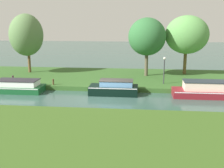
% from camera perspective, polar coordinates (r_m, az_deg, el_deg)
% --- Properties ---
extents(ground_plane, '(120.00, 120.00, 0.00)m').
position_cam_1_polar(ground_plane, '(23.29, -1.88, -2.78)').
color(ground_plane, '#34534B').
extents(riverbank_far, '(72.00, 10.00, 0.40)m').
position_cam_1_polar(riverbank_far, '(29.99, -0.07, 1.18)').
color(riverbank_far, '#325B25').
rests_on(riverbank_far, ground_plane).
extents(riverbank_near, '(72.00, 10.00, 0.40)m').
position_cam_1_polar(riverbank_near, '(14.86, -6.70, -11.34)').
color(riverbank_near, '#38581E').
rests_on(riverbank_near, ground_plane).
extents(maroon_barge, '(6.37, 2.03, 1.35)m').
position_cam_1_polar(maroon_barge, '(24.81, 19.59, -1.16)').
color(maroon_barge, maroon).
rests_on(maroon_barge, ground_plane).
extents(forest_narrowboat, '(4.56, 2.13, 1.09)m').
position_cam_1_polar(forest_narrowboat, '(26.43, -18.35, -0.47)').
color(forest_narrowboat, '#155027').
rests_on(forest_narrowboat, ground_plane).
extents(black_cruiser, '(4.10, 1.79, 1.27)m').
position_cam_1_polar(black_cruiser, '(24.21, 0.44, -0.81)').
color(black_cruiser, black).
rests_on(black_cruiser, ground_plane).
extents(willow_tree_left, '(3.63, 3.86, 6.46)m').
position_cam_1_polar(willow_tree_left, '(32.82, -16.76, 9.36)').
color(willow_tree_left, brown).
rests_on(willow_tree_left, riverbank_far).
extents(willow_tree_centre, '(3.87, 3.68, 6.05)m').
position_cam_1_polar(willow_tree_centre, '(30.01, 7.02, 9.34)').
color(willow_tree_centre, brown).
rests_on(willow_tree_centre, riverbank_far).
extents(willow_tree_right, '(4.57, 3.46, 6.28)m').
position_cam_1_polar(willow_tree_right, '(31.41, 14.76, 9.48)').
color(willow_tree_right, brown).
rests_on(willow_tree_right, riverbank_far).
extents(lamp_post, '(0.24, 0.24, 2.49)m').
position_cam_1_polar(lamp_post, '(26.64, 10.39, 3.42)').
color(lamp_post, '#333338').
rests_on(lamp_post, riverbank_far).
extents(mooring_post_near, '(0.16, 0.16, 0.54)m').
position_cam_1_polar(mooring_post_near, '(26.57, -11.67, 0.41)').
color(mooring_post_near, '#4D3B23').
rests_on(mooring_post_near, riverbank_far).
extents(mooring_post_far, '(0.16, 0.16, 0.78)m').
position_cam_1_polar(mooring_post_far, '(27.94, -19.18, 0.81)').
color(mooring_post_far, '#432E31').
rests_on(mooring_post_far, riverbank_far).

